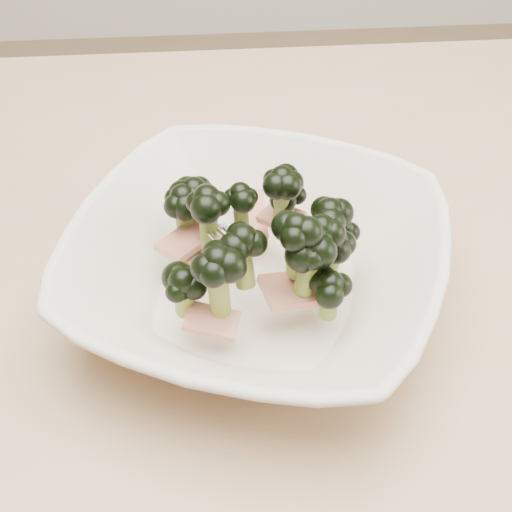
% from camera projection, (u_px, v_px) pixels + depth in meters
% --- Properties ---
extents(dining_table, '(1.20, 0.80, 0.75)m').
position_uv_depth(dining_table, '(256.00, 322.00, 0.73)').
color(dining_table, tan).
rests_on(dining_table, ground).
extents(broccoli_dish, '(0.40, 0.40, 0.12)m').
position_uv_depth(broccoli_dish, '(257.00, 263.00, 0.59)').
color(broccoli_dish, beige).
rests_on(broccoli_dish, dining_table).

